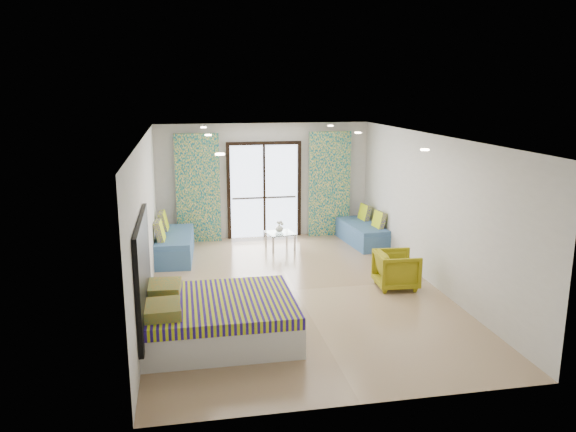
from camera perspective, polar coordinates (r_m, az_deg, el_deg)
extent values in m
cube|color=black|center=(13.11, -2.47, 7.40)|extent=(1.76, 0.08, 0.08)
cube|color=black|center=(13.18, -6.04, 2.36)|extent=(0.08, 0.08, 2.20)
cube|color=black|center=(13.42, 1.13, 2.62)|extent=(0.08, 0.08, 2.20)
cube|color=black|center=(13.27, -2.42, 2.50)|extent=(0.05, 0.06, 2.20)
cube|color=#595451|center=(13.32, -2.43, 1.88)|extent=(1.52, 0.03, 0.04)
cube|color=beige|center=(12.98, -9.13, 2.78)|extent=(1.00, 0.10, 2.50)
cube|color=beige|center=(13.42, 4.23, 3.24)|extent=(1.00, 0.10, 2.50)
cylinder|color=#FFE0B2|center=(7.27, -6.94, 6.26)|extent=(0.12, 0.12, 0.02)
cylinder|color=#FFE0B2|center=(7.96, 13.74, 6.56)|extent=(0.12, 0.12, 0.02)
cylinder|color=#FFE0B2|center=(10.25, -8.11, 8.15)|extent=(0.12, 0.12, 0.02)
cylinder|color=#FFE0B2|center=(10.75, 7.12, 8.40)|extent=(0.12, 0.12, 0.02)
cylinder|color=#FFE0B2|center=(12.24, -8.58, 8.90)|extent=(0.12, 0.12, 0.02)
cylinder|color=#FFE0B2|center=(12.67, 4.34, 9.13)|extent=(0.12, 0.12, 0.02)
cube|color=black|center=(7.89, -14.49, -5.61)|extent=(0.06, 2.10, 1.50)
cube|color=silver|center=(9.09, -14.09, -3.13)|extent=(0.02, 0.10, 0.10)
cube|color=silver|center=(8.18, -6.96, -10.88)|extent=(2.14, 1.71, 0.43)
cube|color=navy|center=(8.07, -7.01, -8.96)|extent=(2.12, 1.75, 0.16)
cube|color=#1B7C4F|center=(7.63, -12.70, -9.26)|extent=(0.51, 0.61, 0.15)
cube|color=#1B7C4F|center=(8.39, -12.54, -7.18)|extent=(0.52, 0.62, 0.15)
cube|color=#3C628F|center=(12.02, -11.39, -3.24)|extent=(0.83, 1.89, 0.41)
cube|color=#3C628F|center=(11.96, -11.45, -2.06)|extent=(0.81, 1.85, 0.10)
cube|color=navy|center=(11.50, -12.92, -1.50)|extent=(0.23, 0.47, 0.43)
cube|color=navy|center=(12.34, -12.56, -0.51)|extent=(0.23, 0.47, 0.43)
cube|color=#3C628F|center=(12.97, 7.50, -1.99)|extent=(0.81, 1.73, 0.37)
cube|color=#3C628F|center=(12.92, 7.53, -0.99)|extent=(0.80, 1.70, 0.09)
cube|color=navy|center=(12.62, 9.24, -0.38)|extent=(0.23, 0.44, 0.39)
cube|color=navy|center=(13.31, 7.80, 0.37)|extent=(0.23, 0.44, 0.39)
cylinder|color=silver|center=(12.11, -1.51, -2.96)|extent=(0.05, 0.05, 0.37)
cylinder|color=silver|center=(12.28, 0.69, -2.74)|extent=(0.05, 0.05, 0.37)
cylinder|color=silver|center=(12.57, -2.26, -2.38)|extent=(0.05, 0.05, 0.37)
cylinder|color=silver|center=(12.73, -0.13, -2.17)|extent=(0.05, 0.05, 0.37)
cube|color=#8CA59E|center=(12.37, -0.81, -1.73)|extent=(0.66, 0.66, 0.02)
sphere|color=white|center=(12.34, -0.61, -0.80)|extent=(0.06, 0.06, 0.06)
sphere|color=white|center=(12.36, -0.88, -0.69)|extent=(0.06, 0.06, 0.06)
sphere|color=white|center=(12.30, -1.01, -0.67)|extent=(0.06, 0.06, 0.06)
sphere|color=white|center=(12.27, -0.74, -0.61)|extent=(0.06, 0.06, 0.06)
imported|color=white|center=(12.41, -0.90, -1.21)|extent=(0.20, 0.20, 0.18)
imported|color=#948B13|center=(10.22, 10.97, -5.20)|extent=(0.70, 0.74, 0.73)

